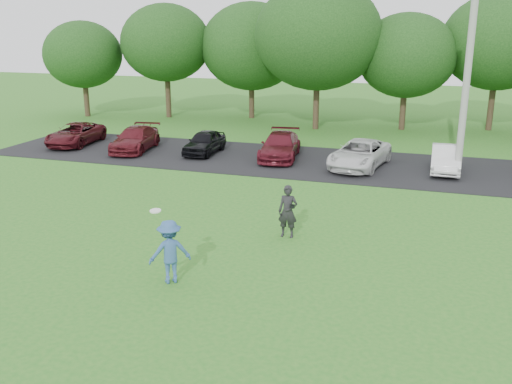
# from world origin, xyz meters

# --- Properties ---
(ground) EXTENTS (100.00, 100.00, 0.00)m
(ground) POSITION_xyz_m (0.00, 0.00, 0.00)
(ground) COLOR #287220
(ground) RESTS_ON ground
(parking_lot) EXTENTS (32.00, 6.50, 0.03)m
(parking_lot) POSITION_xyz_m (0.00, 13.00, 0.01)
(parking_lot) COLOR black
(parking_lot) RESTS_ON ground
(utility_pole) EXTENTS (0.28, 0.28, 10.60)m
(utility_pole) POSITION_xyz_m (5.99, 12.05, 5.30)
(utility_pole) COLOR #9D9C98
(utility_pole) RESTS_ON ground
(frisbee_player) EXTENTS (1.20, 1.10, 1.94)m
(frisbee_player) POSITION_xyz_m (-0.96, -0.46, 0.81)
(frisbee_player) COLOR #345992
(frisbee_player) RESTS_ON ground
(camera_bystander) EXTENTS (0.59, 0.42, 1.60)m
(camera_bystander) POSITION_xyz_m (1.01, 3.45, 0.80)
(camera_bystander) COLOR black
(camera_bystander) RESTS_ON ground
(parked_cars) EXTENTS (28.21, 5.01, 1.26)m
(parked_cars) POSITION_xyz_m (-0.16, 12.92, 0.61)
(parked_cars) COLOR #491016
(parked_cars) RESTS_ON parking_lot
(tree_row) EXTENTS (42.39, 9.85, 8.64)m
(tree_row) POSITION_xyz_m (1.51, 22.76, 4.91)
(tree_row) COLOR #38281C
(tree_row) RESTS_ON ground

